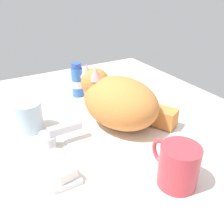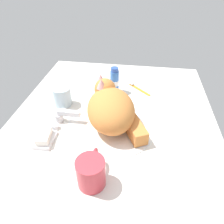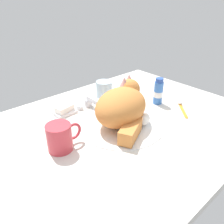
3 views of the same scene
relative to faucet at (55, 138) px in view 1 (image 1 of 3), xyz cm
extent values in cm
cube|color=silver|center=(0.00, -19.40, -3.84)|extent=(110.00, 82.50, 3.00)
cylinder|color=white|center=(0.00, -19.40, -2.02)|extent=(33.85, 33.85, 0.64)
cylinder|color=silver|center=(0.00, 1.48, -0.69)|extent=(3.60, 3.60, 3.31)
cube|color=silver|center=(0.00, -2.97, 1.97)|extent=(2.00, 8.90, 2.00)
cylinder|color=silver|center=(-4.65, 1.48, -1.44)|extent=(2.80, 2.80, 1.80)
cylinder|color=silver|center=(4.65, 1.48, -1.44)|extent=(2.80, 2.80, 1.80)
ellipsoid|color=#D17F3D|center=(0.00, -19.40, 5.26)|extent=(26.98, 22.85, 13.92)
sphere|color=#D17F3D|center=(8.06, -15.85, 9.09)|extent=(10.21, 10.21, 8.31)
ellipsoid|color=white|center=(6.46, -16.29, 7.00)|extent=(6.41, 5.83, 4.57)
cone|color=#DB9E9E|center=(5.88, -14.94, 12.62)|extent=(4.59, 4.59, 3.74)
cone|color=#DB9E9E|center=(9.49, -13.96, 12.62)|extent=(4.59, 4.59, 3.74)
cube|color=#D17F3D|center=(-4.11, -28.61, 0.82)|extent=(13.56, 10.14, 5.04)
ellipsoid|color=white|center=(6.09, -26.28, 0.57)|extent=(6.35, 4.95, 4.54)
cylinder|color=#C63842|center=(-25.59, -17.59, 2.30)|extent=(8.19, 8.19, 9.28)
torus|color=#C63842|center=(-20.30, -17.59, 2.30)|extent=(6.20, 1.00, 6.20)
cylinder|color=silver|center=(11.00, 3.54, 1.83)|extent=(7.59, 7.59, 8.35)
cube|color=white|center=(-11.56, 2.63, -1.74)|extent=(9.00, 6.40, 1.20)
cube|color=white|center=(-11.56, 2.63, 0.08)|extent=(8.08, 5.35, 2.44)
cylinder|color=#3870C6|center=(25.46, -17.25, 2.83)|extent=(4.07, 4.07, 10.35)
cylinder|color=white|center=(25.46, -17.25, 2.32)|extent=(4.15, 4.15, 2.59)
cylinder|color=#2D51AD|center=(25.46, -17.25, 8.91)|extent=(3.46, 3.46, 1.80)
cube|color=orange|center=(27.97, -29.28, -1.94)|extent=(10.29, 10.76, 0.80)
cube|color=white|center=(31.92, -25.11, -1.14)|extent=(2.56, 2.59, 0.80)
camera|label=1|loc=(-53.16, 13.93, 36.37)|focal=40.54mm
camera|label=2|loc=(-59.10, -28.46, 50.92)|focal=32.94mm
camera|label=3|loc=(-53.50, -74.32, 44.93)|focal=36.83mm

